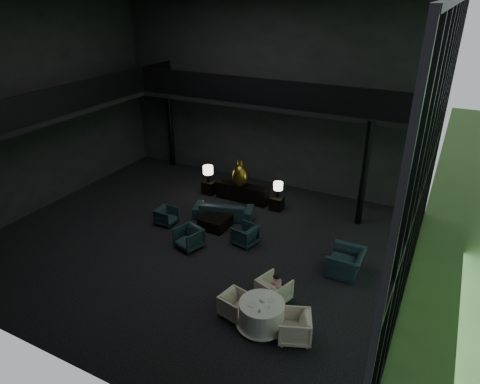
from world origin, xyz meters
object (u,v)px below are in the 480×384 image
at_px(lounge_armchair_east, 245,234).
at_px(bronze_urn, 240,175).
at_px(lounge_armchair_south, 189,236).
at_px(console, 242,193).
at_px(dining_chair_west, 235,305).
at_px(table_lamp_left, 208,171).
at_px(side_table_right, 277,203).
at_px(dining_chair_east, 294,325).
at_px(lounge_armchair_west, 166,216).
at_px(dining_table, 262,316).
at_px(side_table_left, 210,187).
at_px(dining_chair_north, 274,288).
at_px(sofa, 223,206).
at_px(coffee_table, 215,222).
at_px(window_armchair, 346,257).
at_px(table_lamp_right, 278,187).
at_px(child, 276,283).

bearing_deg(lounge_armchair_east, bronze_urn, -138.57).
bearing_deg(lounge_armchair_south, console, 108.34).
bearing_deg(dining_chair_west, table_lamp_left, 48.59).
relative_size(side_table_right, lounge_armchair_east, 0.67).
bearing_deg(dining_chair_east, lounge_armchair_west, -139.62).
relative_size(side_table_right, dining_table, 0.39).
xyz_separation_m(side_table_left, dining_chair_west, (4.62, -6.34, 0.06)).
bearing_deg(dining_chair_north, console, -36.71).
xyz_separation_m(sofa, coffee_table, (0.10, -0.82, -0.27)).
xyz_separation_m(coffee_table, dining_chair_north, (3.60, -2.85, 0.22)).
distance_m(lounge_armchair_west, dining_chair_east, 7.24).
relative_size(dining_chair_north, dining_chair_west, 1.24).
bearing_deg(side_table_right, dining_table, -70.62).
distance_m(bronze_urn, window_armchair, 5.95).
distance_m(table_lamp_left, table_lamp_right, 3.20).
bearing_deg(dining_chair_west, table_lamp_right, 24.77).
distance_m(coffee_table, dining_chair_west, 4.86).
height_order(console, dining_chair_west, console).
bearing_deg(dining_chair_north, table_lamp_left, -26.13).
bearing_deg(side_table_right, table_lamp_left, -179.63).
relative_size(lounge_armchair_south, dining_table, 0.64).
height_order(bronze_urn, child, bronze_urn).
bearing_deg(sofa, lounge_armchair_south, 73.12).
relative_size(console, lounge_armchair_east, 2.86).
bearing_deg(dining_table, side_table_left, 130.34).
relative_size(lounge_armchair_west, window_armchair, 0.50).
distance_m(dining_table, dining_chair_east, 0.94).
xyz_separation_m(bronze_urn, lounge_armchair_east, (1.61, -2.79, -0.84)).
height_order(sofa, window_armchair, window_armchair).
xyz_separation_m(lounge_armchair_west, coffee_table, (1.77, 0.63, -0.11)).
distance_m(table_lamp_left, lounge_armchair_west, 3.10).
bearing_deg(console, lounge_armchair_east, -61.69).
bearing_deg(sofa, dining_table, 111.73).
bearing_deg(table_lamp_right, side_table_right, -90.00).
bearing_deg(window_armchair, dining_chair_north, -33.68).
bearing_deg(lounge_armchair_east, dining_table, 44.36).
bearing_deg(lounge_armchair_south, dining_chair_east, -8.36).
distance_m(sofa, child, 5.42).
bearing_deg(dining_table, table_lamp_left, 130.68).
distance_m(lounge_armchair_south, coffee_table, 1.64).
relative_size(lounge_armchair_east, dining_chair_north, 0.90).
bearing_deg(dining_table, dining_chair_west, 176.38).
height_order(window_armchair, dining_table, window_armchair).
xyz_separation_m(coffee_table, child, (3.73, -3.00, 0.52)).
height_order(table_lamp_left, sofa, table_lamp_left).
distance_m(table_lamp_left, dining_chair_east, 9.02).
bearing_deg(lounge_armchair_east, table_lamp_right, -168.37).
bearing_deg(dining_chair_east, bronze_urn, -164.72).
distance_m(side_table_left, dining_chair_west, 7.85).
height_order(sofa, dining_chair_east, sofa).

